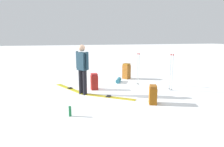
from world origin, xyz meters
name	(u,v)px	position (x,y,z in m)	size (l,w,h in m)	color
ground_plane	(112,93)	(0.00, 0.00, 0.00)	(80.00, 80.00, 0.00)	white
skier_standing	(82,67)	(0.12, 1.01, 0.95)	(0.48, 0.38, 1.70)	black
ski_pair_near	(70,89)	(0.95, 1.40, 0.01)	(1.77, 1.00, 0.05)	gold
ski_pair_far	(108,97)	(-0.45, 0.24, 0.01)	(1.23, 1.57, 0.05)	#B29F1F
backpack_large_dark	(94,82)	(0.65, 0.51, 0.30)	(0.31, 0.27, 0.60)	maroon
backpack_bright	(126,71)	(2.16, -1.30, 0.35)	(0.40, 0.40, 0.72)	#92531A
backpack_small_spare	(153,95)	(-1.41, -0.87, 0.27)	(0.40, 0.33, 0.56)	#915010
ski_poles_planted_near	(171,71)	(-0.27, -2.16, 0.75)	(0.17, 0.10, 1.35)	#AFBFC7
ski_poles_planted_far	(138,68)	(0.82, -1.32, 0.73)	(0.16, 0.10, 1.31)	#B6C0BA
sleeping_mat_rolled	(119,80)	(1.53, -0.71, 0.09)	(0.18, 0.18, 0.55)	teal
thermos_bottle	(70,111)	(-1.73, 1.56, 0.13)	(0.07, 0.07, 0.26)	#1B6838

